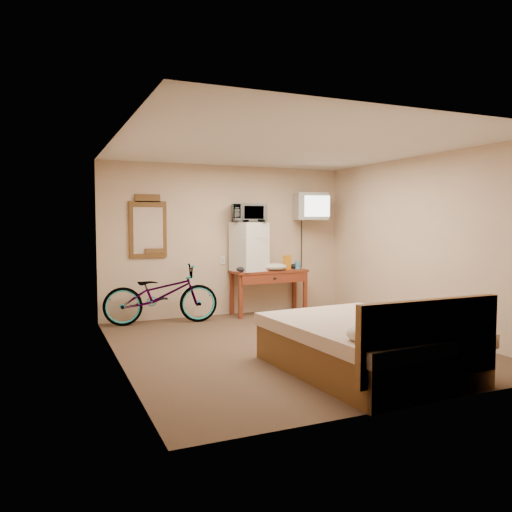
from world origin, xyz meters
The scene contains 13 objects.
room centered at (0.00, 0.00, 1.25)m, with size 4.60×4.64×2.50m.
desk centered at (0.66, 2.00, 0.62)m, with size 1.30×0.52×0.75m.
mini_fridge centered at (0.30, 2.05, 1.15)m, with size 0.60×0.59×0.81m.
microwave centered at (0.30, 2.05, 1.71)m, with size 0.55×0.37×0.31m, color white.
snack_bag centered at (0.99, 2.00, 0.87)m, with size 0.12×0.07×0.24m, color orange.
blue_cup centered at (1.19, 1.99, 0.82)m, with size 0.08×0.08×0.14m, color #3B99C9.
cloth_cream centered at (0.72, 1.91, 0.81)m, with size 0.40×0.31×0.12m, color beige.
cloth_dark_a centered at (0.15, 1.89, 0.80)m, with size 0.25×0.19×0.09m, color black.
cloth_dark_b centered at (1.21, 2.11, 0.79)m, with size 0.19×0.15×0.09m, color black.
crt_television centered at (1.45, 2.02, 1.83)m, with size 0.62×0.65×0.46m.
wall_mirror centered at (-1.32, 2.27, 1.48)m, with size 0.58×0.04×0.99m.
bicycle centered at (-1.20, 1.95, 0.46)m, with size 0.61×1.73×0.91m, color black.
bed centered at (0.22, -1.37, 0.29)m, with size 1.69×2.15×0.90m.
Camera 1 is at (-2.86, -5.58, 1.58)m, focal length 35.00 mm.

